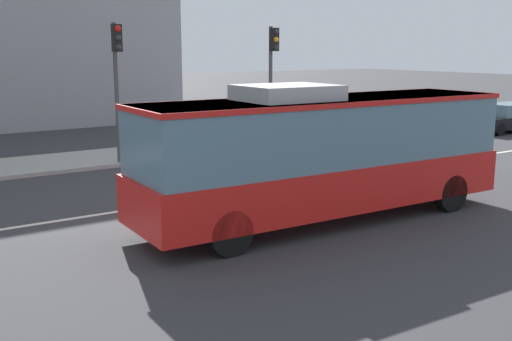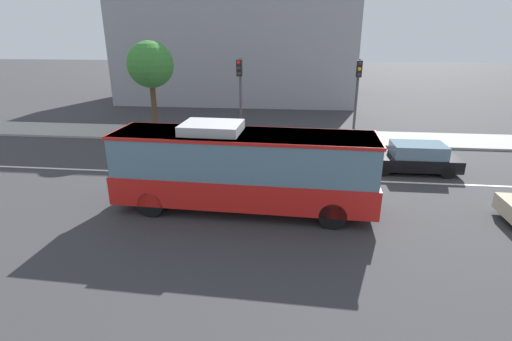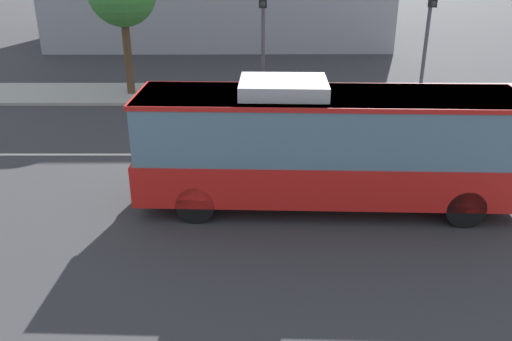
{
  "view_description": "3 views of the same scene",
  "coord_description": "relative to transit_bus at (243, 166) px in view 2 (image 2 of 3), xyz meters",
  "views": [
    {
      "loc": [
        -11.96,
        -15.21,
        4.32
      ],
      "look_at": [
        -3.37,
        -2.46,
        1.23
      ],
      "focal_mm": 42.98,
      "sensor_mm": 36.0,
      "label": 1
    },
    {
      "loc": [
        -0.06,
        -17.47,
        6.64
      ],
      "look_at": [
        -1.7,
        -2.89,
        1.37
      ],
      "focal_mm": 26.98,
      "sensor_mm": 36.0,
      "label": 2
    },
    {
      "loc": [
        -3.98,
        -16.72,
        6.61
      ],
      "look_at": [
        -3.92,
        -3.14,
        0.77
      ],
      "focal_mm": 37.15,
      "sensor_mm": 36.0,
      "label": 3
    }
  ],
  "objects": [
    {
      "name": "office_block_background",
      "position": [
        -4.35,
        28.65,
        4.99
      ],
      "size": [
        22.9,
        14.86,
        13.6
      ],
      "rotation": [
        0.0,
        0.0,
        0.01
      ],
      "color": "#939399",
      "rests_on": "ground_plane"
    },
    {
      "name": "transit_bus",
      "position": [
        0.0,
        0.0,
        0.0
      ],
      "size": [
        10.08,
        2.83,
        3.46
      ],
      "rotation": [
        0.0,
        0.0,
        -0.03
      ],
      "color": "red",
      "rests_on": "ground_plane"
    },
    {
      "name": "lane_centre_line",
      "position": [
        2.11,
        3.69,
        -1.8
      ],
      "size": [
        76.0,
        0.16,
        0.01
      ],
      "primitive_type": "cube",
      "color": "silver",
      "rests_on": "ground_plane"
    },
    {
      "name": "traffic_light_mid_block",
      "position": [
        5.46,
        9.94,
        1.75
      ],
      "size": [
        0.33,
        0.62,
        5.2
      ],
      "rotation": [
        0.0,
        0.0,
        -1.62
      ],
      "color": "#47474C",
      "rests_on": "ground_plane"
    },
    {
      "name": "sedan_black_ahead",
      "position": [
        7.85,
        5.31,
        -1.09
      ],
      "size": [
        4.51,
        1.85,
        1.46
      ],
      "rotation": [
        0.0,
        0.0,
        3.15
      ],
      "color": "black",
      "rests_on": "ground_plane"
    },
    {
      "name": "traffic_light_near_corner",
      "position": [
        -1.57,
        9.68,
        1.75
      ],
      "size": [
        0.34,
        0.62,
        5.2
      ],
      "rotation": [
        0.0,
        0.0,
        -1.63
      ],
      "color": "#47474C",
      "rests_on": "ground_plane"
    },
    {
      "name": "ground_plane",
      "position": [
        2.11,
        3.69,
        -1.81
      ],
      "size": [
        160.0,
        160.0,
        0.0
      ],
      "primitive_type": "plane",
      "color": "#333335"
    },
    {
      "name": "street_tree_kerbside_left",
      "position": [
        -7.72,
        11.26,
        2.82
      ],
      "size": [
        3.02,
        3.02,
        6.18
      ],
      "color": "#4C3823",
      "rests_on": "ground_plane"
    },
    {
      "name": "sidewalk_kerb",
      "position": [
        2.11,
        11.38,
        -1.74
      ],
      "size": [
        80.0,
        3.63,
        0.14
      ],
      "primitive_type": "cube",
      "color": "#9E9B93",
      "rests_on": "ground_plane"
    }
  ]
}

